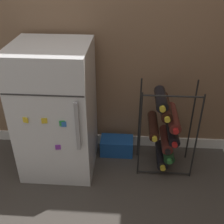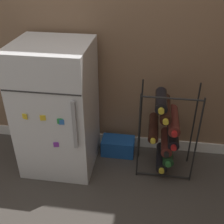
{
  "view_description": "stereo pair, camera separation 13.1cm",
  "coord_description": "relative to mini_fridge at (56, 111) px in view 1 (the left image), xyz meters",
  "views": [
    {
      "loc": [
        0.06,
        -1.28,
        1.5
      ],
      "look_at": [
        -0.06,
        0.4,
        0.48
      ],
      "focal_mm": 45.0,
      "sensor_mm": 36.0,
      "label": 1
    },
    {
      "loc": [
        0.19,
        -1.27,
        1.5
      ],
      "look_at": [
        -0.06,
        0.4,
        0.48
      ],
      "focal_mm": 45.0,
      "sensor_mm": 36.0,
      "label": 2
    }
  ],
  "objects": [
    {
      "name": "ground_plane",
      "position": [
        0.45,
        -0.38,
        -0.48
      ],
      "size": [
        14.0,
        14.0,
        0.0
      ],
      "primitive_type": "plane",
      "color": "#423D38"
    },
    {
      "name": "mini_fridge",
      "position": [
        0.0,
        0.0,
        0.0
      ],
      "size": [
        0.51,
        0.51,
        0.96
      ],
      "color": "silver",
      "rests_on": "ground_plane"
    },
    {
      "name": "wine_rack",
      "position": [
        0.78,
        0.02,
        -0.13
      ],
      "size": [
        0.4,
        0.33,
        0.69
      ],
      "color": "black",
      "rests_on": "ground_plane"
    },
    {
      "name": "soda_box",
      "position": [
        0.42,
        0.15,
        -0.41
      ],
      "size": [
        0.26,
        0.15,
        0.14
      ],
      "color": "#194C9E",
      "rests_on": "ground_plane"
    }
  ]
}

